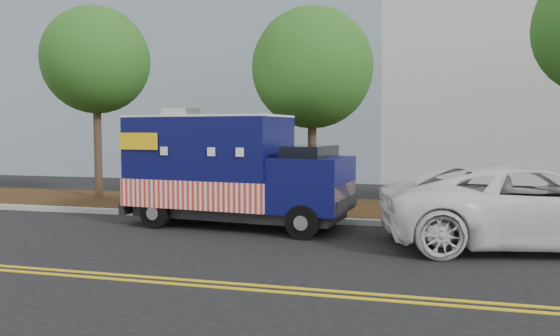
# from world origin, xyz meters

# --- Properties ---
(ground) EXTENTS (120.00, 120.00, 0.00)m
(ground) POSITION_xyz_m (0.00, 0.00, 0.00)
(ground) COLOR black
(ground) RESTS_ON ground
(curb) EXTENTS (120.00, 0.18, 0.15)m
(curb) POSITION_xyz_m (0.00, 1.40, 0.07)
(curb) COLOR #9E9E99
(curb) RESTS_ON ground
(mulch_strip) EXTENTS (120.00, 4.00, 0.15)m
(mulch_strip) POSITION_xyz_m (0.00, 3.50, 0.07)
(mulch_strip) COLOR black
(mulch_strip) RESTS_ON ground
(centerline_near) EXTENTS (120.00, 0.10, 0.01)m
(centerline_near) POSITION_xyz_m (0.00, -4.45, 0.01)
(centerline_near) COLOR gold
(centerline_near) RESTS_ON ground
(centerline_far) EXTENTS (120.00, 0.10, 0.01)m
(centerline_far) POSITION_xyz_m (0.00, -4.70, 0.01)
(centerline_far) COLOR gold
(centerline_far) RESTS_ON ground
(tree_a) EXTENTS (3.55, 3.55, 6.51)m
(tree_a) POSITION_xyz_m (-6.78, 3.79, 4.72)
(tree_a) COLOR #38281C
(tree_a) RESTS_ON ground
(tree_b) EXTENTS (3.57, 3.57, 6.02)m
(tree_b) POSITION_xyz_m (0.63, 3.50, 4.23)
(tree_b) COLOR #38281C
(tree_b) RESTS_ON ground
(sign_post) EXTENTS (0.06, 0.06, 2.40)m
(sign_post) POSITION_xyz_m (-1.74, 2.01, 1.20)
(sign_post) COLOR #473828
(sign_post) RESTS_ON ground
(food_truck) EXTENTS (5.83, 2.71, 2.97)m
(food_truck) POSITION_xyz_m (-0.91, 0.44, 1.35)
(food_truck) COLOR black
(food_truck) RESTS_ON ground
(white_car) EXTENTS (6.57, 3.99, 1.70)m
(white_car) POSITION_xyz_m (6.03, -0.33, 0.85)
(white_car) COLOR white
(white_car) RESTS_ON ground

